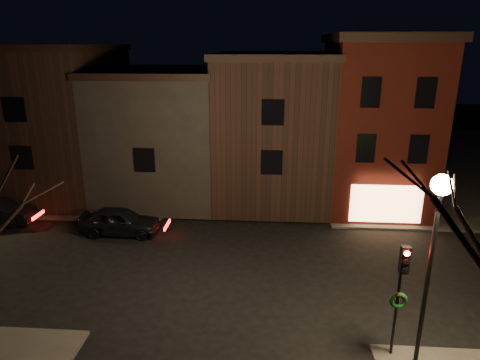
% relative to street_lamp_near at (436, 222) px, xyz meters
% --- Properties ---
extents(ground, '(120.00, 120.00, 0.00)m').
position_rel_street_lamp_near_xyz_m(ground, '(-6.20, 6.00, -5.18)').
color(ground, black).
rests_on(ground, ground).
extents(sidewalk_far_left, '(30.00, 30.00, 0.12)m').
position_rel_street_lamp_near_xyz_m(sidewalk_far_left, '(-26.20, 26.00, -5.12)').
color(sidewalk_far_left, '#2D2B28').
rests_on(sidewalk_far_left, ground).
extents(corner_building, '(6.50, 8.50, 10.50)m').
position_rel_street_lamp_near_xyz_m(corner_building, '(1.80, 15.47, 0.22)').
color(corner_building, '#43110C').
rests_on(corner_building, ground).
extents(row_building_a, '(7.30, 10.30, 9.40)m').
position_rel_street_lamp_near_xyz_m(row_building_a, '(-4.70, 16.50, -0.34)').
color(row_building_a, black).
rests_on(row_building_a, ground).
extents(row_building_b, '(7.80, 10.30, 8.40)m').
position_rel_street_lamp_near_xyz_m(row_building_b, '(-11.95, 16.50, -0.85)').
color(row_building_b, black).
rests_on(row_building_b, ground).
extents(row_building_c, '(7.30, 10.30, 9.90)m').
position_rel_street_lamp_near_xyz_m(row_building_c, '(-19.20, 16.50, -0.09)').
color(row_building_c, black).
rests_on(row_building_c, ground).
extents(street_lamp_near, '(0.60, 0.60, 6.48)m').
position_rel_street_lamp_near_xyz_m(street_lamp_near, '(0.00, 0.00, 0.00)').
color(street_lamp_near, black).
rests_on(street_lamp_near, sidewalk_near_right).
extents(traffic_signal, '(0.58, 0.38, 4.05)m').
position_rel_street_lamp_near_xyz_m(traffic_signal, '(-0.60, 0.49, -2.37)').
color(traffic_signal, black).
rests_on(traffic_signal, sidewalk_near_right).
extents(parked_car_a, '(4.44, 1.83, 1.51)m').
position_rel_street_lamp_near_xyz_m(parked_car_a, '(-12.97, 9.48, -4.43)').
color(parked_car_a, black).
rests_on(parked_car_a, ground).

